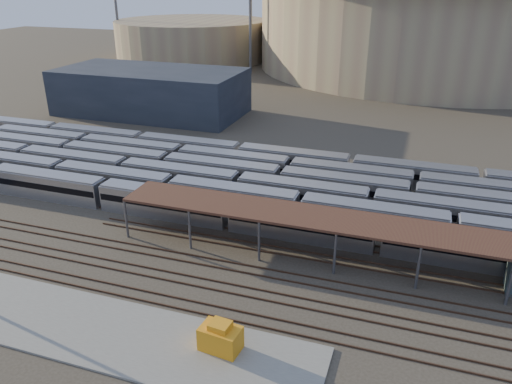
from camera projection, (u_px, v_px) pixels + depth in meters
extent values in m
plane|color=#383026|center=(182.00, 253.00, 58.47)|extent=(420.00, 420.00, 0.00)
cube|color=gray|center=(62.00, 321.00, 46.91)|extent=(50.00, 9.00, 0.20)
cube|color=silver|center=(229.00, 214.00, 63.82)|extent=(112.00, 2.90, 3.60)
cube|color=silver|center=(171.00, 191.00, 70.56)|extent=(112.00, 2.90, 3.60)
cube|color=silver|center=(238.00, 187.00, 71.66)|extent=(112.00, 2.90, 3.60)
cube|color=silver|center=(280.00, 181.00, 73.82)|extent=(112.00, 2.90, 3.60)
cube|color=silver|center=(289.00, 171.00, 77.36)|extent=(112.00, 2.90, 3.60)
cube|color=silver|center=(239.00, 156.00, 83.93)|extent=(112.00, 2.90, 3.60)
cylinder|color=#59585D|center=(126.00, 219.00, 60.93)|extent=(0.30, 0.30, 5.00)
cylinder|color=#59585D|center=(149.00, 201.00, 65.61)|extent=(0.30, 0.30, 5.00)
cylinder|color=#59585D|center=(190.00, 230.00, 58.41)|extent=(0.30, 0.30, 5.00)
cylinder|color=#59585D|center=(208.00, 210.00, 63.09)|extent=(0.30, 0.30, 5.00)
cylinder|color=#59585D|center=(259.00, 241.00, 55.89)|extent=(0.30, 0.30, 5.00)
cylinder|color=#59585D|center=(273.00, 220.00, 60.57)|extent=(0.30, 0.30, 5.00)
cylinder|color=#59585D|center=(335.00, 254.00, 53.37)|extent=(0.30, 0.30, 5.00)
cylinder|color=#59585D|center=(343.00, 231.00, 58.04)|extent=(0.30, 0.30, 5.00)
cylinder|color=#59585D|center=(418.00, 268.00, 50.85)|extent=(0.30, 0.30, 5.00)
cylinder|color=#59585D|center=(420.00, 243.00, 55.52)|extent=(0.30, 0.30, 5.00)
cylinder|color=#59585D|center=(510.00, 283.00, 48.32)|extent=(0.30, 0.30, 5.00)
cylinder|color=#59585D|center=(504.00, 256.00, 53.00)|extent=(0.30, 0.30, 5.00)
cube|color=#3C1D18|center=(381.00, 227.00, 53.37)|extent=(60.00, 6.00, 0.30)
cube|color=#4C3323|center=(175.00, 259.00, 56.92)|extent=(170.00, 0.12, 0.18)
cube|color=#4C3323|center=(181.00, 253.00, 58.21)|extent=(170.00, 0.12, 0.18)
cube|color=#4C3323|center=(157.00, 278.00, 53.45)|extent=(170.00, 0.12, 0.18)
cube|color=#4C3323|center=(164.00, 271.00, 54.75)|extent=(170.00, 0.12, 0.18)
cube|color=#4C3323|center=(138.00, 299.00, 49.99)|extent=(170.00, 0.12, 0.18)
cube|color=#4C3323|center=(145.00, 291.00, 51.29)|extent=(170.00, 0.12, 0.18)
cylinder|color=gray|center=(435.00, 25.00, 166.67)|extent=(116.00, 116.00, 28.00)
cylinder|color=gray|center=(192.00, 40.00, 185.85)|extent=(56.00, 56.00, 14.00)
cube|color=#1E232D|center=(151.00, 92.00, 114.36)|extent=(42.00, 20.00, 10.00)
cylinder|color=#59585D|center=(250.00, 14.00, 155.25)|extent=(1.00, 1.00, 36.00)
cylinder|color=#59585D|center=(116.00, 9.00, 180.10)|extent=(1.00, 1.00, 36.00)
cylinder|color=#59585D|center=(342.00, 6.00, 192.66)|extent=(1.00, 1.00, 36.00)
cube|color=orange|center=(221.00, 338.00, 42.86)|extent=(3.70, 2.54, 2.18)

